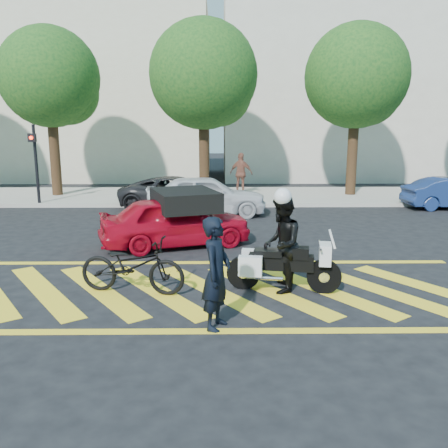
{
  "coord_description": "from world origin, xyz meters",
  "views": [
    {
      "loc": [
        0.63,
        -8.87,
        3.21
      ],
      "look_at": [
        0.75,
        1.35,
        1.05
      ],
      "focal_mm": 38.0,
      "sensor_mm": 36.0,
      "label": 1
    }
  ],
  "objects_px": {
    "officer_bike": "(216,273)",
    "parked_mid_left": "(179,193)",
    "police_motorcycle": "(282,264)",
    "officer_moto": "(281,244)",
    "parked_mid_right": "(206,195)",
    "bicycle": "(132,266)",
    "red_convertible": "(175,221)"
  },
  "relations": [
    {
      "from": "officer_bike",
      "to": "parked_mid_left",
      "type": "bearing_deg",
      "value": 26.46
    },
    {
      "from": "officer_bike",
      "to": "police_motorcycle",
      "type": "bearing_deg",
      "value": -17.75
    },
    {
      "from": "officer_moto",
      "to": "parked_mid_left",
      "type": "height_order",
      "value": "officer_moto"
    },
    {
      "from": "officer_moto",
      "to": "parked_mid_right",
      "type": "xyz_separation_m",
      "value": [
        -1.66,
        7.86,
        -0.21
      ]
    },
    {
      "from": "officer_bike",
      "to": "parked_mid_left",
      "type": "xyz_separation_m",
      "value": [
        -1.5,
        10.94,
        -0.29
      ]
    },
    {
      "from": "officer_bike",
      "to": "bicycle",
      "type": "xyz_separation_m",
      "value": [
        -1.63,
        1.63,
        -0.36
      ]
    },
    {
      "from": "officer_bike",
      "to": "officer_moto",
      "type": "bearing_deg",
      "value": -17.51
    },
    {
      "from": "police_motorcycle",
      "to": "red_convertible",
      "type": "xyz_separation_m",
      "value": [
        -2.38,
        3.53,
        0.15
      ]
    },
    {
      "from": "police_motorcycle",
      "to": "parked_mid_right",
      "type": "relative_size",
      "value": 0.52
    },
    {
      "from": "police_motorcycle",
      "to": "officer_bike",
      "type": "bearing_deg",
      "value": -116.48
    },
    {
      "from": "parked_mid_left",
      "to": "parked_mid_right",
      "type": "distance_m",
      "value": 1.75
    },
    {
      "from": "parked_mid_right",
      "to": "police_motorcycle",
      "type": "bearing_deg",
      "value": -172.25
    },
    {
      "from": "bicycle",
      "to": "parked_mid_right",
      "type": "distance_m",
      "value": 8.04
    },
    {
      "from": "police_motorcycle",
      "to": "officer_moto",
      "type": "relative_size",
      "value": 1.18
    },
    {
      "from": "police_motorcycle",
      "to": "officer_moto",
      "type": "bearing_deg",
      "value": -148.23
    },
    {
      "from": "parked_mid_left",
      "to": "parked_mid_right",
      "type": "height_order",
      "value": "parked_mid_right"
    },
    {
      "from": "officer_bike",
      "to": "parked_mid_right",
      "type": "distance_m",
      "value": 9.58
    },
    {
      "from": "officer_moto",
      "to": "red_convertible",
      "type": "height_order",
      "value": "officer_moto"
    },
    {
      "from": "bicycle",
      "to": "police_motorcycle",
      "type": "bearing_deg",
      "value": -77.15
    },
    {
      "from": "parked_mid_left",
      "to": "parked_mid_right",
      "type": "relative_size",
      "value": 1.05
    },
    {
      "from": "police_motorcycle",
      "to": "officer_moto",
      "type": "height_order",
      "value": "officer_moto"
    },
    {
      "from": "bicycle",
      "to": "police_motorcycle",
      "type": "height_order",
      "value": "bicycle"
    },
    {
      "from": "officer_bike",
      "to": "red_convertible",
      "type": "relative_size",
      "value": 0.46
    },
    {
      "from": "parked_mid_left",
      "to": "parked_mid_right",
      "type": "xyz_separation_m",
      "value": [
        1.08,
        -1.37,
        0.11
      ]
    },
    {
      "from": "officer_bike",
      "to": "parked_mid_right",
      "type": "height_order",
      "value": "officer_bike"
    },
    {
      "from": "bicycle",
      "to": "parked_mid_left",
      "type": "xyz_separation_m",
      "value": [
        0.13,
        9.31,
        0.07
      ]
    },
    {
      "from": "bicycle",
      "to": "police_motorcycle",
      "type": "relative_size",
      "value": 0.94
    },
    {
      "from": "bicycle",
      "to": "parked_mid_right",
      "type": "height_order",
      "value": "parked_mid_right"
    },
    {
      "from": "bicycle",
      "to": "officer_moto",
      "type": "relative_size",
      "value": 1.11
    },
    {
      "from": "bicycle",
      "to": "officer_moto",
      "type": "bearing_deg",
      "value": -77.26
    },
    {
      "from": "red_convertible",
      "to": "parked_mid_left",
      "type": "height_order",
      "value": "red_convertible"
    },
    {
      "from": "police_motorcycle",
      "to": "red_convertible",
      "type": "bearing_deg",
      "value": 133.95
    }
  ]
}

